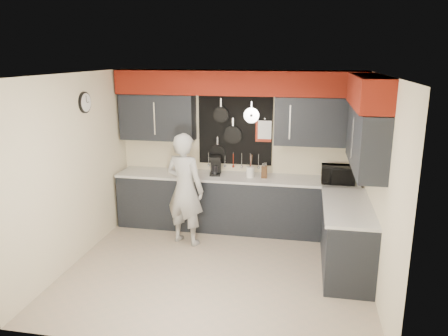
% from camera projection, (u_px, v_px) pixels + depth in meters
% --- Properties ---
extents(ground, '(4.00, 4.00, 0.00)m').
position_uv_depth(ground, '(217.00, 269.00, 5.94)').
color(ground, tan).
rests_on(ground, ground).
extents(back_wall_assembly, '(4.00, 0.36, 2.60)m').
position_uv_depth(back_wall_assembly, '(238.00, 108.00, 6.95)').
color(back_wall_assembly, beige).
rests_on(back_wall_assembly, ground).
extents(right_wall_assembly, '(0.36, 3.50, 2.60)m').
position_uv_depth(right_wall_assembly, '(368.00, 129.00, 5.37)').
color(right_wall_assembly, beige).
rests_on(right_wall_assembly, ground).
extents(left_wall_assembly, '(0.05, 3.50, 2.60)m').
position_uv_depth(left_wall_assembly, '(75.00, 167.00, 5.98)').
color(left_wall_assembly, beige).
rests_on(left_wall_assembly, ground).
extents(base_cabinets, '(3.95, 2.20, 0.92)m').
position_uv_depth(base_cabinets, '(263.00, 211.00, 6.81)').
color(base_cabinets, black).
rests_on(base_cabinets, ground).
extents(microwave, '(0.49, 0.34, 0.27)m').
position_uv_depth(microwave, '(338.00, 175.00, 6.67)').
color(microwave, black).
rests_on(microwave, base_cabinets).
extents(knife_block, '(0.09, 0.09, 0.19)m').
position_uv_depth(knife_block, '(264.00, 172.00, 6.96)').
color(knife_block, '#3E1F13').
rests_on(knife_block, base_cabinets).
extents(utensil_crock, '(0.13, 0.13, 0.17)m').
position_uv_depth(utensil_crock, '(250.00, 172.00, 7.00)').
color(utensil_crock, silver).
rests_on(utensil_crock, base_cabinets).
extents(coffee_maker, '(0.20, 0.24, 0.32)m').
position_uv_depth(coffee_maker, '(215.00, 165.00, 7.13)').
color(coffee_maker, black).
rests_on(coffee_maker, base_cabinets).
extents(person, '(0.73, 0.59, 1.72)m').
position_uv_depth(person, '(185.00, 189.00, 6.58)').
color(person, '#AFAEAC').
rests_on(person, ground).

